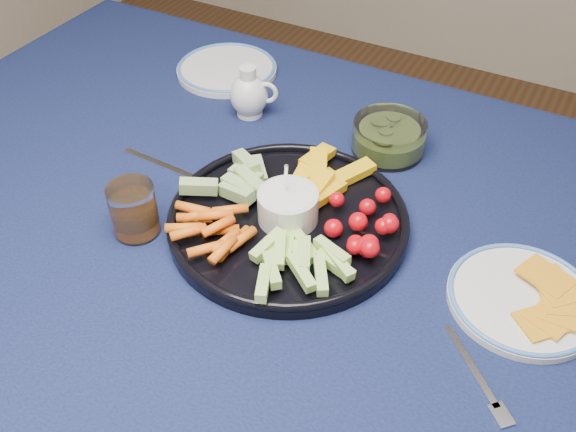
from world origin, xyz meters
The scene contains 9 objects.
dining_table centered at (0.00, 0.00, 0.66)m, with size 1.67×1.07×0.75m.
crudite_platter centered at (-0.06, 0.02, 0.77)m, with size 0.36×0.36×0.12m.
creamer_pitcher centered at (-0.26, 0.26, 0.79)m, with size 0.09×0.07×0.10m.
pickle_bowl centered at (0.01, 0.28, 0.77)m, with size 0.12×0.12×0.06m.
cheese_plate centered at (0.29, 0.04, 0.76)m, with size 0.20×0.20×0.02m.
juice_tumbler centered at (-0.25, -0.09, 0.78)m, with size 0.07×0.07×0.08m.
fork_left centered at (-0.28, 0.05, 0.75)m, with size 0.18×0.03×0.00m.
fork_right centered at (0.28, -0.11, 0.75)m, with size 0.11×0.11×0.00m.
side_plate_extra centered at (-0.38, 0.37, 0.75)m, with size 0.20×0.20×0.02m.
Camera 1 is at (0.28, -0.60, 1.41)m, focal length 40.00 mm.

